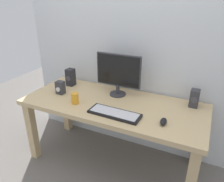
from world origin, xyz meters
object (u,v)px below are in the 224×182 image
Objects in this scene: speaker_right at (194,98)px; desk at (113,112)px; coffee_mug at (75,98)px; keyboard_primary at (115,113)px; mouse at (163,121)px; audio_controller at (60,88)px; speaker_left at (71,77)px; monitor at (118,73)px.

desk is at bearing -160.50° from speaker_right.
keyboard_primary is at bearing -4.37° from coffee_mug.
mouse is at bearing 4.99° from keyboard_primary.
audio_controller is 1.30× the size of coffee_mug.
speaker_right reaches higher than keyboard_primary.
speaker_left reaches higher than audio_controller.
mouse is 1.20m from speaker_left.
speaker_right is 1.59× the size of coffee_mug.
speaker_left is (-1.32, -0.06, 0.01)m from speaker_right.
keyboard_primary is at bearing -12.48° from audio_controller.
desk is 12.83× the size of audio_controller.
monitor is 0.47m from keyboard_primary.
monitor is at bearing 0.15° from speaker_left.
keyboard_primary is 0.71m from audio_controller.
speaker_right is 1.32m from audio_controller.
speaker_left is (-0.62, 0.19, 0.20)m from desk.
mouse is 0.46m from speaker_right.
keyboard_primary is at bearing -61.31° from desk.
monitor is 1.01× the size of keyboard_primary.
monitor is (-0.03, 0.19, 0.34)m from desk.
keyboard_primary is 0.43m from coffee_mug.
keyboard_primary is 3.40× the size of audio_controller.
coffee_mug reaches higher than mouse.
speaker_right reaches higher than mouse.
audio_controller is (-1.10, 0.12, 0.05)m from mouse.
keyboard_primary is 2.40× the size of speaker_left.
speaker_right is at bearing 2.62° from speaker_left.
monitor is at bearing 99.22° from desk.
audio_controller reaches higher than desk.
desk is 0.61m from audio_controller.
audio_controller reaches higher than mouse.
monitor reaches higher than desk.
desk is 0.25m from keyboard_primary.
monitor is at bearing 144.07° from mouse.
monitor is at bearing 109.76° from keyboard_primary.
keyboard_primary is at bearing -28.22° from speaker_left.
speaker_right reaches higher than coffee_mug.
mouse is 1.11m from audio_controller.
monitor is 3.43× the size of audio_controller.
audio_controller is at bearing -166.97° from speaker_right.
coffee_mug is (-0.84, -0.00, 0.03)m from mouse.
coffee_mug is (-0.43, 0.03, 0.04)m from keyboard_primary.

